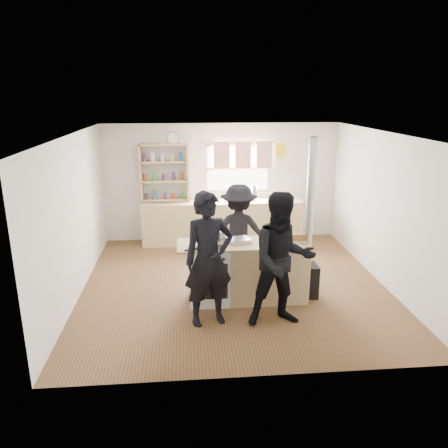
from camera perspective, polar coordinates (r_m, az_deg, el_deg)
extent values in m
cube|color=brown|center=(7.44, 1.30, -7.91)|extent=(5.00, 5.00, 0.01)
cube|color=#CFB47C|center=(9.35, -0.20, 0.31)|extent=(3.40, 0.55, 0.90)
cube|color=tan|center=(9.32, -7.65, 3.19)|extent=(1.00, 0.28, 0.03)
cube|color=tan|center=(9.24, -7.75, 5.60)|extent=(1.00, 0.28, 0.03)
cube|color=tan|center=(9.17, -7.84, 8.05)|extent=(1.00, 0.28, 0.03)
cube|color=tan|center=(9.12, -7.93, 10.23)|extent=(1.00, 0.28, 0.03)
cube|color=tan|center=(9.24, -10.78, 6.50)|extent=(0.04, 0.28, 1.20)
cube|color=tan|center=(9.20, -4.78, 6.69)|extent=(0.04, 0.28, 1.20)
cylinder|color=silver|center=(9.28, 3.96, 4.01)|extent=(0.10, 0.10, 0.31)
cube|color=white|center=(6.72, -1.99, -6.49)|extent=(0.60, 0.60, 0.90)
cube|color=tan|center=(6.82, 5.62, -6.19)|extent=(1.20, 0.60, 0.90)
cube|color=tan|center=(6.59, 1.88, -2.63)|extent=(1.84, 0.64, 0.03)
cylinder|color=black|center=(6.33, -2.49, -3.09)|extent=(0.34, 0.34, 0.05)
cylinder|color=#2D581E|center=(6.32, -2.49, -2.96)|extent=(0.24, 0.24, 0.02)
cube|color=silver|center=(6.59, 1.92, -2.17)|extent=(0.39, 0.33, 0.07)
cube|color=brown|center=(6.58, 1.92, -2.00)|extent=(0.33, 0.28, 0.02)
cylinder|color=#B1B1B3|center=(6.65, -0.62, -1.57)|extent=(0.23, 0.23, 0.16)
cylinder|color=#B1B1B3|center=(6.63, -0.62, -0.87)|extent=(0.24, 0.24, 0.01)
sphere|color=black|center=(6.62, -0.62, -0.75)|extent=(0.03, 0.03, 0.03)
cylinder|color=silver|center=(6.75, 6.84, -1.38)|extent=(0.26, 0.26, 0.17)
cylinder|color=silver|center=(6.72, 6.87, -0.65)|extent=(0.27, 0.27, 0.01)
sphere|color=black|center=(6.71, 6.87, -0.53)|extent=(0.03, 0.03, 0.03)
cube|color=tan|center=(6.76, 9.74, -2.14)|extent=(0.28, 0.21, 0.02)
cube|color=olive|center=(6.74, 9.76, -1.66)|extent=(0.22, 0.12, 0.10)
cube|color=black|center=(7.07, 10.59, -7.24)|extent=(0.35, 0.35, 0.52)
cylinder|color=#ADADB2|center=(6.66, 11.17, 2.63)|extent=(0.12, 0.12, 1.98)
imported|color=black|center=(5.92, -2.01, -4.67)|extent=(0.78, 0.61, 1.88)
imported|color=black|center=(5.95, 7.63, -4.73)|extent=(0.96, 0.77, 1.88)
imported|color=black|center=(7.48, 1.91, -0.98)|extent=(1.13, 0.74, 1.64)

